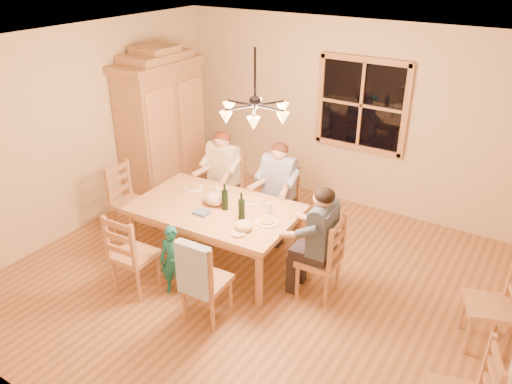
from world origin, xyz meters
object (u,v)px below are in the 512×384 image
Objects in this scene: child at (174,260)px; wine_bottle_b at (241,206)px; chair_end_left at (133,214)px; chair_end_right at (318,271)px; armoire at (163,130)px; adult_plaid_man at (279,179)px; chair_spare_back at (486,319)px; chair_near_right at (207,292)px; chandelier at (255,111)px; dining_table at (216,214)px; chair_far_left at (224,201)px; chair_far_right at (278,215)px; chair_near_left at (136,266)px; adult_woman at (222,166)px; adult_slate_man at (321,230)px; wine_bottle_a at (225,197)px.

wine_bottle_b is at bearing 27.28° from child.
chair_end_left is 2.71m from chair_end_right.
wine_bottle_b is at bearing -27.84° from armoire.
chair_spare_back is at bearing 162.43° from adult_plaid_man.
chair_near_right is 1.13× the size of adult_plaid_man.
chair_spare_back is at bearing 7.60° from chandelier.
dining_table is 1.10m from chair_far_left.
wine_bottle_b is at bearing 92.47° from chair_far_right.
child is (1.32, -0.69, 0.12)m from chair_end_left.
chandelier is at bearing 35.48° from chair_near_left.
chair_far_left and chair_near_left have the same top height.
chair_near_left reaches higher than child.
chair_far_left is 1.00× the size of chair_far_right.
chandelier is at bearing 80.42° from chair_near_right.
chair_near_left is at bearing 88.64° from chair_spare_back.
chair_spare_back is (3.61, -0.66, -0.54)m from adult_woman.
adult_woman is (-1.07, 1.79, 0.54)m from chair_near_right.
child reaches higher than dining_table.
chair_far_right is 1.00× the size of chair_near_right.
armoire is 2.57m from chair_near_left.
chair_end_right is 1.62m from child.
chair_near_right is at bearing 93.99° from chair_spare_back.
adult_plaid_man is 1.04× the size of child.
adult_slate_man is (2.70, 0.15, 0.54)m from chair_end_left.
chair_end_right is at bearing -18.14° from armoire.
chandelier is 1.17m from wine_bottle_b.
chair_end_right is (1.35, 0.07, -0.36)m from dining_table.
armoire is 5.01m from chair_spare_back.
child is (-0.46, -0.69, -0.50)m from wine_bottle_b.
adult_plaid_man is (-0.30, 1.04, -1.24)m from chandelier.
chair_near_right is 2.06m from chair_end_left.
chair_far_right and chair_near_left have the same top height.
chair_far_left is (-1.16, 0.99, -1.77)m from chandelier.
chair_far_left is 0.87m from chair_far_right.
dining_table is 1.40m from chair_end_left.
armoire is at bearing 148.41° from dining_table.
armoire is 2.63× the size of adult_plaid_man.
wine_bottle_b is at bearing 42.31° from chair_near_left.
chair_near_right is 1.92m from adult_plaid_man.
chair_near_right is 1.13× the size of adult_slate_man.
adult_slate_man is at bearing 3.07° from dining_table.
dining_table is 2.03× the size of chair_far_right.
chandelier is at bearing 16.00° from child.
dining_table is at bearing 90.00° from adult_slate_man.
adult_slate_man is at bearing 153.43° from chair_far_left.
wine_bottle_b reaches higher than chair_spare_back.
adult_plaid_man is 2.89m from chair_spare_back.
wine_bottle_a is at bearing 163.26° from wine_bottle_b.
dining_table is 2.30× the size of adult_woman.
chair_near_left is 2.11m from adult_plaid_man.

